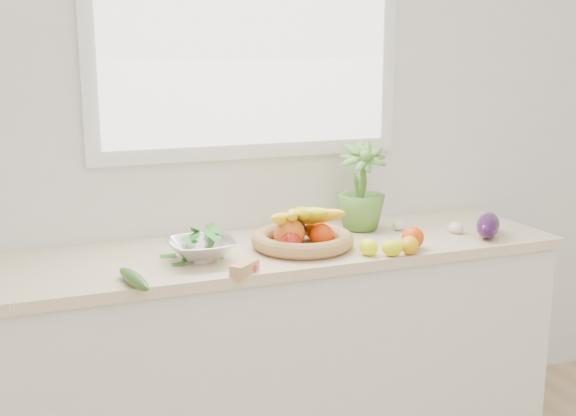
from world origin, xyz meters
name	(u,v)px	position (x,y,z in m)	size (l,w,h in m)	color
back_wall	(248,121)	(0.00, 2.25, 1.35)	(4.50, 0.02, 2.70)	white
counter_cabinet	(274,361)	(0.00, 1.95, 0.43)	(2.20, 0.58, 0.86)	silver
countertop	(274,251)	(0.00, 1.95, 0.88)	(2.24, 0.62, 0.04)	beige
window_frame	(248,19)	(0.00, 2.23, 1.75)	(1.30, 0.03, 1.10)	white
window_pane	(250,19)	(0.00, 2.21, 1.75)	(1.18, 0.01, 0.98)	white
orange_loose	(413,238)	(0.48, 1.73, 0.94)	(0.08, 0.08, 0.08)	#E14307
lemon_a	(369,247)	(0.28, 1.71, 0.93)	(0.06, 0.08, 0.06)	#FDFE0D
lemon_b	(410,245)	(0.43, 1.67, 0.93)	(0.07, 0.09, 0.07)	#E69E0C
lemon_c	(392,248)	(0.35, 1.67, 0.93)	(0.06, 0.08, 0.06)	#E8E90C
apple	(291,244)	(0.01, 1.81, 0.94)	(0.09, 0.09, 0.09)	#AA180D
ginger	(245,268)	(-0.21, 1.67, 0.92)	(0.12, 0.05, 0.04)	tan
garlic_a	(455,227)	(0.76, 1.88, 0.92)	(0.05, 0.05, 0.04)	white
garlic_b	(399,225)	(0.57, 1.99, 0.92)	(0.05, 0.05, 0.04)	white
garlic_c	(457,228)	(0.76, 1.86, 0.92)	(0.05, 0.05, 0.05)	white
eggplant	(488,225)	(0.85, 1.77, 0.95)	(0.09, 0.24, 0.09)	#2F103B
cucumber	(134,279)	(-0.58, 1.68, 0.92)	(0.04, 0.24, 0.04)	#2A5318
radish	(253,268)	(-0.18, 1.67, 0.91)	(0.03, 0.03, 0.03)	red
potted_herb	(361,186)	(0.43, 2.06, 1.08)	(0.20, 0.20, 0.36)	#508630
fruit_basket	(302,234)	(0.09, 1.89, 0.95)	(0.42, 0.42, 0.19)	#AA734B
colander_with_spinach	(201,244)	(-0.31, 1.86, 0.96)	(0.24, 0.24, 0.12)	silver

